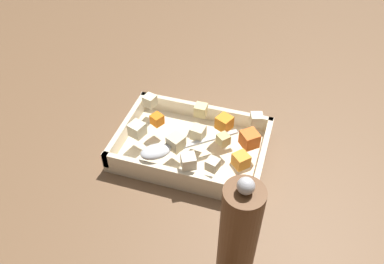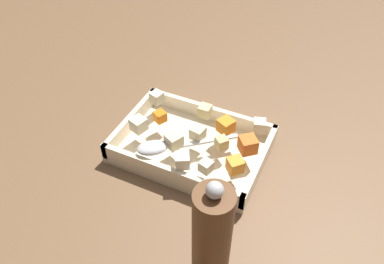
{
  "view_description": "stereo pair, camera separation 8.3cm",
  "coord_description": "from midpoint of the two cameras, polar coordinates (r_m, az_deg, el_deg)",
  "views": [
    {
      "loc": [
        -0.18,
        0.59,
        0.64
      ],
      "look_at": [
        -0.0,
        0.01,
        0.06
      ],
      "focal_mm": 36.68,
      "sensor_mm": 36.0,
      "label": 1
    },
    {
      "loc": [
        -0.26,
        0.56,
        0.64
      ],
      "look_at": [
        -0.0,
        0.01,
        0.06
      ],
      "focal_mm": 36.68,
      "sensor_mm": 36.0,
      "label": 2
    }
  ],
  "objects": [
    {
      "name": "ground_plane",
      "position": [
        0.89,
        -2.51,
        -2.43
      ],
      "size": [
        4.0,
        4.0,
        0.0
      ],
      "primitive_type": "plane",
      "color": "brown"
    },
    {
      "name": "baking_dish",
      "position": [
        0.87,
        -2.75,
        -2.35
      ],
      "size": [
        0.32,
        0.22,
        0.05
      ],
      "color": "beige",
      "rests_on": "ground_plane"
    },
    {
      "name": "carrot_chunk_near_left",
      "position": [
        0.85,
        1.92,
        1.25
      ],
      "size": [
        0.04,
        0.04,
        0.03
      ],
      "primitive_type": "cube",
      "rotation": [
        0.0,
        0.0,
        4.27
      ],
      "color": "orange",
      "rests_on": "baking_dish"
    },
    {
      "name": "carrot_chunk_near_spoon",
      "position": [
        0.77,
        4.08,
        -4.28
      ],
      "size": [
        0.04,
        0.04,
        0.03
      ],
      "primitive_type": "cube",
      "rotation": [
        0.0,
        0.0,
        0.82
      ],
      "color": "orange",
      "rests_on": "baking_dish"
    },
    {
      "name": "carrot_chunk_mid_right",
      "position": [
        0.87,
        -7.78,
        1.81
      ],
      "size": [
        0.03,
        0.03,
        0.02
      ],
      "primitive_type": "cube",
      "rotation": [
        0.0,
        0.0,
        4.23
      ],
      "color": "orange",
      "rests_on": "baking_dish"
    },
    {
      "name": "carrot_chunk_heap_top",
      "position": [
        0.81,
        5.47,
        -1.17
      ],
      "size": [
        0.05,
        0.05,
        0.03
      ],
      "primitive_type": "cube",
      "rotation": [
        0.0,
        0.0,
        5.42
      ],
      "color": "orange",
      "rests_on": "baking_dish"
    },
    {
      "name": "potato_chunk_back_center",
      "position": [
        0.88,
        -1.11,
        3.04
      ],
      "size": [
        0.03,
        0.03,
        0.03
      ],
      "primitive_type": "cube",
      "rotation": [
        0.0,
        0.0,
        6.28
      ],
      "color": "#E0CC89",
      "rests_on": "baking_dish"
    },
    {
      "name": "potato_chunk_far_left",
      "position": [
        0.81,
        1.67,
        -1.22
      ],
      "size": [
        0.03,
        0.03,
        0.02
      ],
      "primitive_type": "cube",
      "rotation": [
        0.0,
        0.0,
        0.88
      ],
      "color": "tan",
      "rests_on": "baking_dish"
    },
    {
      "name": "potato_chunk_corner_nw",
      "position": [
        0.81,
        -5.3,
        -1.65
      ],
      "size": [
        0.04,
        0.04,
        0.03
      ],
      "primitive_type": "cube",
      "rotation": [
        0.0,
        0.0,
        4.27
      ],
      "color": "beige",
      "rests_on": "baking_dish"
    },
    {
      "name": "potato_chunk_corner_sw",
      "position": [
        0.85,
        -10.8,
        0.23
      ],
      "size": [
        0.04,
        0.04,
        0.03
      ],
      "primitive_type": "cube",
      "rotation": [
        0.0,
        0.0,
        4.4
      ],
      "color": "beige",
      "rests_on": "baking_dish"
    },
    {
      "name": "potato_chunk_center",
      "position": [
        0.92,
        -8.74,
        4.42
      ],
      "size": [
        0.03,
        0.03,
        0.03
      ],
      "primitive_type": "cube",
      "rotation": [
        0.0,
        0.0,
        4.46
      ],
      "color": "beige",
      "rests_on": "baking_dish"
    },
    {
      "name": "potato_chunk_rim_edge",
      "position": [
        0.83,
        -1.99,
        -0.21
      ],
      "size": [
        0.03,
        0.03,
        0.03
      ],
      "primitive_type": "cube",
      "rotation": [
        0.0,
        0.0,
        6.14
      ],
      "color": "beige",
      "rests_on": "baking_dish"
    },
    {
      "name": "potato_chunk_corner_ne",
      "position": [
        0.86,
        6.66,
        1.71
      ],
      "size": [
        0.03,
        0.03,
        0.03
      ],
      "primitive_type": "cube",
      "rotation": [
        0.0,
        0.0,
        5.01
      ],
      "color": "beige",
      "rests_on": "baking_dish"
    },
    {
      "name": "parsnip_chunk_front_center",
      "position": [
        0.77,
        -0.08,
        -4.88
      ],
      "size": [
        0.03,
        0.03,
        0.02
      ],
      "primitive_type": "cube",
      "rotation": [
        0.0,
        0.0,
        4.43
      ],
      "color": "beige",
      "rests_on": "baking_dish"
    },
    {
      "name": "parsnip_chunk_near_right",
      "position": [
        0.77,
        -3.63,
        -4.42
      ],
      "size": [
        0.04,
        0.04,
        0.03
      ],
      "primitive_type": "cube",
      "rotation": [
        0.0,
        0.0,
        3.64
      ],
      "color": "silver",
      "rests_on": "baking_dish"
    },
    {
      "name": "serving_spoon",
      "position": [
        0.8,
        -7.32,
        -2.78
      ],
      "size": [
        0.18,
        0.15,
        0.02
      ],
      "rotation": [
        0.0,
        0.0,
        3.82
      ],
      "color": "silver",
      "rests_on": "baking_dish"
    },
    {
      "name": "pepper_mill",
      "position": [
        0.61,
        2.7,
        -15.36
      ],
      "size": [
        0.06,
        0.06,
        0.25
      ],
      "color": "brown",
      "rests_on": "ground_plane"
    }
  ]
}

